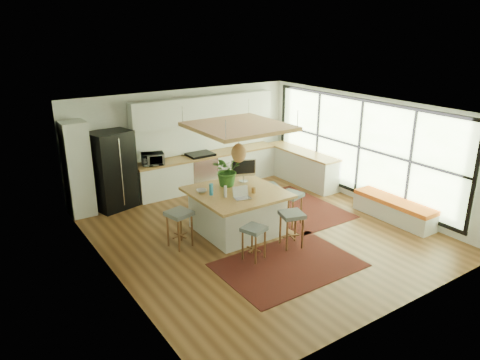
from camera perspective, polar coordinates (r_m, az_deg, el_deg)
floor at (r=9.95m, az=2.58°, el=-6.57°), size 7.00×7.00×0.00m
ceiling at (r=9.10m, az=2.84°, el=8.91°), size 7.00×7.00×0.00m
wall_back at (r=12.31m, az=-7.07°, el=5.11°), size 6.50×0.00×6.50m
wall_front at (r=7.15m, az=19.74°, el=-6.63°), size 6.50×0.00×6.50m
wall_left at (r=8.05m, az=-16.27°, el=-3.31°), size 0.00×7.00×7.00m
wall_right at (r=11.60m, az=15.75°, el=3.64°), size 0.00×7.00×7.00m
window_wall at (r=11.56m, az=15.68°, el=3.86°), size 0.10×6.20×2.60m
pantry at (r=11.10m, az=-19.90°, el=1.30°), size 0.55×0.60×2.25m
back_counter_base at (r=12.54m, az=-4.00°, el=1.15°), size 4.20×0.60×0.88m
back_counter_top at (r=12.40m, az=-4.05°, el=3.17°), size 4.24×0.64×0.05m
backsplash at (r=12.54m, az=-4.79°, el=5.46°), size 4.20×0.02×0.80m
upper_cabinets at (r=12.24m, az=-4.52°, el=8.95°), size 4.20×0.34×0.70m
range at (r=12.40m, az=-5.00°, el=1.21°), size 0.76×0.62×1.00m
right_counter_base at (r=12.96m, az=7.80°, el=1.63°), size 0.60×2.50×0.88m
right_counter_top at (r=12.83m, az=7.90°, el=3.58°), size 0.64×2.54×0.05m
window_bench at (r=11.02m, az=18.90°, el=-3.57°), size 0.52×2.00×0.50m
ceiling_panel at (r=9.39m, az=-0.17°, el=5.20°), size 1.86×1.86×0.80m
rug_near at (r=8.71m, az=6.14°, el=-10.65°), size 2.60×1.80×0.01m
rug_right at (r=11.25m, az=7.05°, el=-3.50°), size 1.80×2.60×0.01m
fridge at (r=11.34m, az=-15.88°, el=1.03°), size 1.11×0.96×1.92m
island at (r=9.80m, az=-0.41°, el=-3.96°), size 1.85×1.85×0.93m
stool_near_left at (r=8.71m, az=1.76°, el=-7.92°), size 0.51×0.51×0.68m
stool_near_right at (r=9.24m, az=6.52°, el=-6.38°), size 0.55×0.55×0.75m
stool_right_front at (r=10.22m, az=6.43°, el=-3.76°), size 0.55×0.55×0.76m
stool_right_back at (r=10.82m, az=3.63°, el=-2.34°), size 0.52×0.52×0.70m
stool_left_side at (r=9.27m, az=-7.64°, el=-6.32°), size 0.55×0.55×0.77m
laptop at (r=9.19m, az=0.31°, el=-1.67°), size 0.40×0.41×0.25m
monitor at (r=10.12m, az=0.46°, el=1.19°), size 0.61×0.40×0.53m
microwave at (r=11.61m, az=-11.01°, el=2.81°), size 0.61×0.44×0.37m
island_plant at (r=9.89m, az=-1.65°, el=0.90°), size 0.84×0.89×0.57m
island_bowl at (r=9.60m, az=-4.89°, el=-1.39°), size 0.28×0.28×0.06m
island_bottle_0 at (r=9.40m, az=-3.55°, el=-1.36°), size 0.07×0.07×0.19m
island_bottle_1 at (r=9.28m, az=-1.96°, el=-1.63°), size 0.07×0.07×0.19m
island_bottle_2 at (r=9.50m, az=1.84°, el=-1.12°), size 0.07×0.07×0.19m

